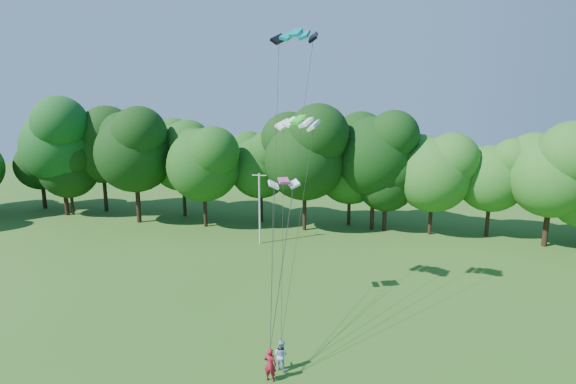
# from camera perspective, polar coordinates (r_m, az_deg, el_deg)

# --- Properties ---
(utility_pole) EXTENTS (1.42, 0.18, 7.08)m
(utility_pole) POSITION_cam_1_polar(r_m,az_deg,el_deg) (44.28, -3.63, -1.99)
(utility_pole) COLOR beige
(utility_pole) RESTS_ON ground
(kite_flyer_left) EXTENTS (0.68, 0.47, 1.78)m
(kite_flyer_left) POSITION_cam_1_polar(r_m,az_deg,el_deg) (24.24, -2.28, -21.05)
(kite_flyer_left) COLOR maroon
(kite_flyer_left) RESTS_ON ground
(kite_flyer_right) EXTENTS (1.00, 0.93, 1.66)m
(kite_flyer_right) POSITION_cam_1_polar(r_m,az_deg,el_deg) (25.09, -0.88, -19.98)
(kite_flyer_right) COLOR #A9C0EB
(kite_flyer_right) RESTS_ON ground
(kite_teal) EXTENTS (2.82, 1.57, 0.65)m
(kite_teal) POSITION_cam_1_polar(r_m,az_deg,el_deg) (27.89, 1.01, 19.59)
(kite_teal) COLOR #048588
(kite_teal) RESTS_ON ground
(kite_green) EXTENTS (3.15, 2.23, 0.62)m
(kite_green) POSITION_cam_1_polar(r_m,az_deg,el_deg) (30.17, 1.35, 9.17)
(kite_green) COLOR #1FCF1F
(kite_green) RESTS_ON ground
(kite_pink) EXTENTS (2.27, 1.69, 0.31)m
(kite_pink) POSITION_cam_1_polar(r_m,az_deg,el_deg) (29.49, -0.55, 1.45)
(kite_pink) COLOR #CA388F
(kite_pink) RESTS_ON ground
(tree_back_west) EXTENTS (10.07, 10.07, 14.65)m
(tree_back_west) POSITION_cam_1_polar(r_m,az_deg,el_deg) (61.31, -26.95, 5.71)
(tree_back_west) COLOR #352515
(tree_back_west) RESTS_ON ground
(tree_back_center) EXTENTS (9.59, 9.59, 13.95)m
(tree_back_center) POSITION_cam_1_polar(r_m,az_deg,el_deg) (49.21, 10.92, 5.13)
(tree_back_center) COLOR #301F12
(tree_back_center) RESTS_ON ground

